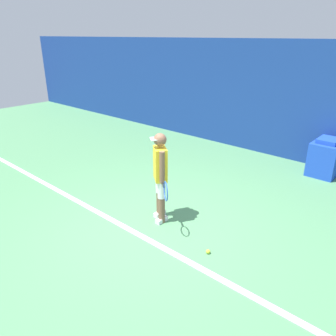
% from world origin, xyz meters
% --- Properties ---
extents(ground_plane, '(24.00, 24.00, 0.00)m').
position_xyz_m(ground_plane, '(0.00, 0.00, 0.00)').
color(ground_plane, '#518C5B').
extents(back_wall, '(24.00, 0.10, 3.03)m').
position_xyz_m(back_wall, '(0.00, 4.83, 1.52)').
color(back_wall, navy).
rests_on(back_wall, ground_plane).
extents(court_baseline, '(21.60, 0.10, 0.01)m').
position_xyz_m(court_baseline, '(0.00, -0.40, 0.01)').
color(court_baseline, white).
rests_on(court_baseline, ground_plane).
extents(tennis_player, '(0.76, 0.63, 1.62)m').
position_xyz_m(tennis_player, '(-0.10, 0.22, 0.90)').
color(tennis_player, brown).
rests_on(tennis_player, ground_plane).
extents(tennis_ball, '(0.07, 0.07, 0.07)m').
position_xyz_m(tennis_ball, '(1.13, -0.04, 0.03)').
color(tennis_ball, '#D1E533').
rests_on(tennis_ball, ground_plane).
extents(covered_chair, '(0.62, 0.78, 0.90)m').
position_xyz_m(covered_chair, '(1.41, 4.34, 0.43)').
color(covered_chair, blue).
rests_on(covered_chair, ground_plane).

